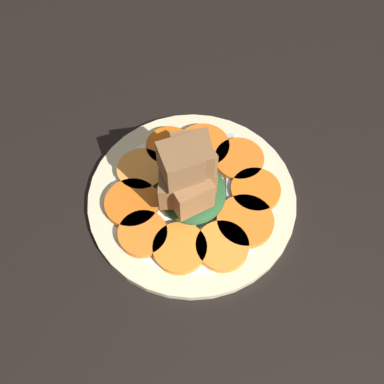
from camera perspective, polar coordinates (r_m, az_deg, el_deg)
table_slab at (r=64.19cm, az=0.00°, el=-1.38°), size 120.00×120.00×2.00cm
plate at (r=62.86cm, az=0.00°, el=-0.72°), size 27.09×27.09×1.05cm
carrot_slice_0 at (r=65.97cm, az=-2.72°, el=5.36°), size 6.33×6.33×1.01cm
carrot_slice_1 at (r=64.16cm, az=-6.04°, el=2.60°), size 6.38×6.38×1.01cm
carrot_slice_2 at (r=61.85cm, az=-7.17°, el=-1.13°), size 6.94×6.94×1.01cm
carrot_slice_3 at (r=59.63cm, az=-5.85°, el=-4.95°), size 6.13×6.13×1.01cm
carrot_slice_4 at (r=58.56cm, az=-1.45°, el=-6.66°), size 6.62×6.62×1.01cm
carrot_slice_5 at (r=58.75cm, az=3.61°, el=-6.42°), size 6.51×6.51×1.01cm
carrot_slice_6 at (r=60.44cm, az=6.32°, el=-3.45°), size 7.16×7.16×1.01cm
carrot_slice_7 at (r=62.72cm, az=7.53°, el=0.19°), size 6.45×6.45×1.01cm
carrot_slice_8 at (r=65.02cm, az=5.61°, el=3.83°), size 6.65×6.65×1.01cm
carrot_slice_9 at (r=65.96cm, az=1.33°, el=5.41°), size 7.18×7.18×1.01cm
center_pile at (r=58.16cm, az=-0.33°, el=1.62°), size 9.82×8.83×11.41cm
fork at (r=62.59cm, az=4.59°, el=-0.04°), size 17.72×5.32×0.40cm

